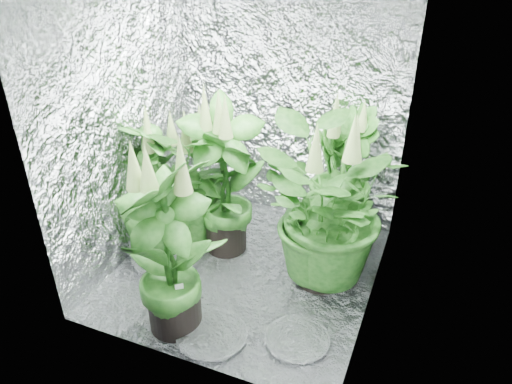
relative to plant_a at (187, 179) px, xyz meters
The scene contains 10 objects.
ground 0.73m from the plant_a, 23.03° to the right, with size 1.60×1.60×0.00m, color white.
walls 0.78m from the plant_a, 23.03° to the right, with size 1.62×1.62×2.00m.
plant_a is the anchor object (origin of this frame).
plant_b 0.31m from the plant_a, ahead, with size 0.77×0.77×1.15m.
plant_c 1.04m from the plant_a, 22.74° to the left, with size 0.65×0.65×1.04m.
plant_d 0.24m from the plant_a, 119.69° to the right, with size 0.70×0.70×1.02m.
plant_e 1.00m from the plant_a, ahead, with size 1.04×1.04×1.09m.
plant_f 0.88m from the plant_a, 67.13° to the right, with size 0.69×0.69×1.17m.
circulation_fan 1.18m from the plant_a, 12.72° to the left, with size 0.19×0.32×0.37m.
plant_label 0.95m from the plant_a, 64.30° to the right, with size 0.05×0.01×0.07m, color white.
Camera 1 is at (1.03, -2.34, 2.10)m, focal length 35.00 mm.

